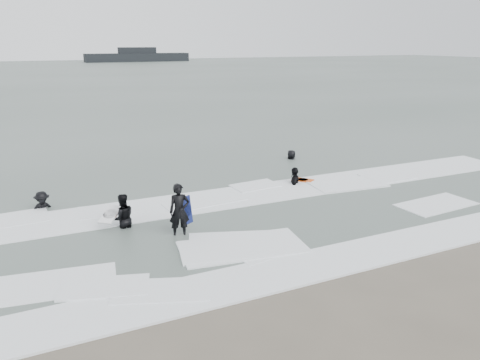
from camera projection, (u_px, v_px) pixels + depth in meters
name	position (u px, v px, depth m)	size (l,w,h in m)	color
ground	(307.00, 257.00, 14.31)	(320.00, 320.00, 0.00)	brown
sea	(69.00, 77.00, 84.15)	(320.00, 320.00, 0.00)	#47544C
surfer_centre	(180.00, 237.00, 15.78)	(0.69, 0.45, 1.88)	black
surfer_wading	(123.00, 228.00, 16.53)	(0.88, 0.68, 1.81)	black
surfer_breaker	(43.00, 210.00, 18.24)	(1.05, 0.60, 1.62)	black
surfer_right_near	(295.00, 184.00, 21.57)	(1.15, 0.48, 1.96)	black
surfer_right_far	(291.00, 160.00, 25.97)	(0.83, 0.54, 1.70)	black
surf_foam	(254.00, 216.00, 17.53)	(30.03, 9.06, 0.09)	white
bodyboards	(211.00, 199.00, 17.99)	(10.10, 4.31, 1.25)	#10174B
vessel_horizon	(137.00, 56.00, 147.00)	(32.05, 5.72, 4.35)	black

